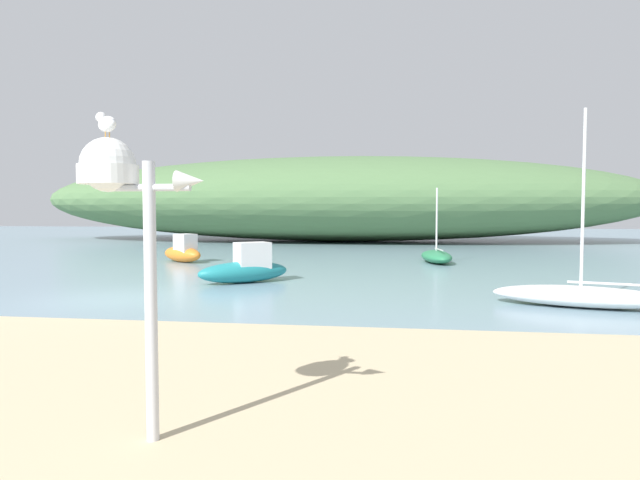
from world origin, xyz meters
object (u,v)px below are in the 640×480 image
(sailboat_far_left, at_px, (581,295))
(sailboat_mid_channel, at_px, (436,256))
(mast_structure, at_px, (119,189))
(seagull_on_radar, at_px, (106,123))
(motorboat_inner_mooring, at_px, (183,251))
(motorboat_by_sandbar, at_px, (246,268))

(sailboat_far_left, bearing_deg, sailboat_mid_channel, 104.26)
(mast_structure, distance_m, sailboat_far_left, 12.22)
(mast_structure, relative_size, seagull_on_radar, 8.60)
(motorboat_inner_mooring, bearing_deg, sailboat_far_left, -34.26)
(sailboat_mid_channel, bearing_deg, motorboat_inner_mooring, -173.51)
(seagull_on_radar, xyz_separation_m, sailboat_far_left, (7.31, 9.59, -2.98))
(mast_structure, xyz_separation_m, sailboat_mid_channel, (4.35, 20.76, -2.34))
(motorboat_by_sandbar, bearing_deg, sailboat_mid_channel, 49.52)
(motorboat_by_sandbar, height_order, motorboat_inner_mooring, motorboat_by_sandbar)
(motorboat_inner_mooring, bearing_deg, sailboat_mid_channel, 6.49)
(motorboat_by_sandbar, distance_m, motorboat_inner_mooring, 8.18)
(seagull_on_radar, distance_m, motorboat_by_sandbar, 13.34)
(seagull_on_radar, xyz_separation_m, motorboat_inner_mooring, (-7.13, 19.43, -2.77))
(motorboat_inner_mooring, relative_size, sailboat_mid_channel, 0.79)
(seagull_on_radar, relative_size, sailboat_mid_channel, 0.10)
(motorboat_inner_mooring, height_order, sailboat_mid_channel, sailboat_mid_channel)
(seagull_on_radar, distance_m, motorboat_inner_mooring, 20.88)
(mast_structure, bearing_deg, sailboat_far_left, 53.16)
(motorboat_by_sandbar, xyz_separation_m, motorboat_inner_mooring, (-4.86, 6.58, -0.00))
(motorboat_inner_mooring, xyz_separation_m, sailboat_mid_channel, (11.61, 1.32, -0.20))
(seagull_on_radar, height_order, motorboat_inner_mooring, seagull_on_radar)
(seagull_on_radar, xyz_separation_m, sailboat_mid_channel, (4.47, 20.75, -2.97))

